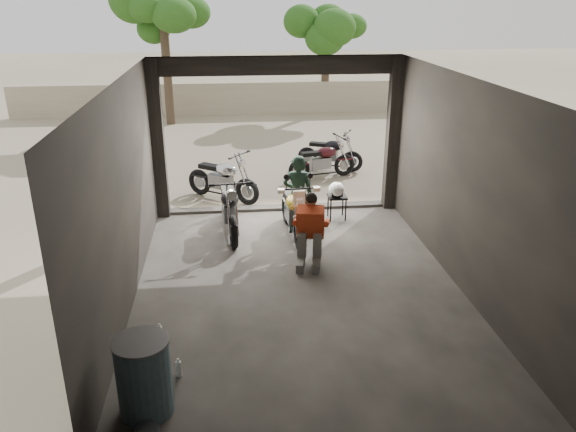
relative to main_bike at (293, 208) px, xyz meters
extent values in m
plane|color=#7A6D56|center=(-0.16, -2.07, -0.58)|extent=(80.00, 80.00, 0.00)
cube|color=#2D2B28|center=(-0.16, -2.07, -0.57)|extent=(5.00, 7.00, 0.02)
plane|color=black|center=(-0.16, -2.07, 2.62)|extent=(7.00, 7.00, 0.00)
cube|color=black|center=(-0.16, -5.57, 1.02)|extent=(5.00, 0.02, 3.20)
cube|color=black|center=(-2.66, -2.07, 1.02)|extent=(0.02, 7.00, 3.20)
cube|color=black|center=(2.34, -2.07, 1.02)|extent=(0.02, 7.00, 3.20)
cube|color=black|center=(-2.54, 1.31, 1.02)|extent=(0.24, 0.24, 3.20)
cube|color=black|center=(2.22, 1.31, 1.02)|extent=(0.24, 0.24, 3.20)
cube|color=black|center=(-0.16, 1.35, 2.44)|extent=(5.00, 0.16, 0.36)
cube|color=#2D2B28|center=(-0.16, 1.43, -0.54)|extent=(5.00, 0.25, 0.08)
cube|color=gray|center=(-0.16, 11.93, 0.02)|extent=(18.00, 0.30, 1.20)
cylinder|color=#382B1E|center=(-3.16, 10.43, 1.22)|extent=(0.30, 0.30, 3.58)
ellipsoid|color=#1E4C14|center=(-3.16, 10.43, 3.46)|extent=(2.20, 2.20, 3.14)
cylinder|color=#382B1E|center=(2.64, 11.93, 1.02)|extent=(0.30, 0.30, 3.20)
ellipsoid|color=#1E4C14|center=(2.64, 11.93, 3.02)|extent=(2.20, 2.20, 2.80)
imported|color=black|center=(0.11, 0.14, 0.20)|extent=(0.62, 0.47, 1.55)
cube|color=black|center=(0.99, 0.76, -0.08)|extent=(0.37, 0.37, 0.04)
cylinder|color=black|center=(0.83, 0.61, -0.33)|extent=(0.03, 0.03, 0.49)
cylinder|color=black|center=(1.14, 0.61, -0.33)|extent=(0.03, 0.03, 0.49)
cylinder|color=black|center=(0.83, 0.92, -0.33)|extent=(0.03, 0.03, 0.49)
cylinder|color=black|center=(1.14, 0.92, -0.33)|extent=(0.03, 0.03, 0.49)
ellipsoid|color=white|center=(0.96, 0.71, 0.09)|extent=(0.34, 0.35, 0.30)
cylinder|color=#3C5765|center=(-2.16, -4.64, -0.12)|extent=(0.69, 0.69, 0.91)
cylinder|color=black|center=(3.48, 1.69, 0.59)|extent=(0.08, 0.08, 2.33)
cylinder|color=beige|center=(3.48, 1.67, 1.54)|extent=(0.85, 0.03, 0.85)
camera|label=1|loc=(-1.16, -9.74, 3.71)|focal=35.00mm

